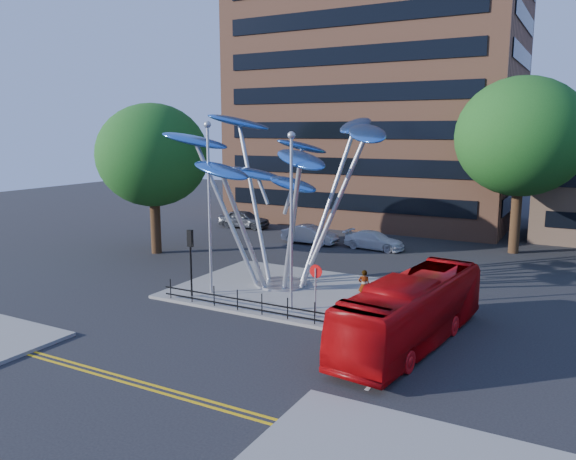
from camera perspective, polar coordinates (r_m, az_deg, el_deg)
The scene contains 18 objects.
ground at distance 24.60m, azimuth -4.08°, elevation -10.13°, with size 120.00×120.00×0.00m, color black.
traffic_island at distance 29.98m, azimuth 0.52°, elevation -6.21°, with size 12.00×9.00×0.15m, color slate.
double_yellow_near at distance 20.21m, azimuth -13.61°, elevation -15.05°, with size 40.00×0.12×0.01m, color gold.
double_yellow_far at distance 20.02m, azimuth -14.21°, elevation -15.34°, with size 40.00×0.12×0.01m, color gold.
brick_tower at distance 55.01m, azimuth 9.10°, elevation 16.79°, with size 25.00×15.00×30.00m, color #8F593E.
tree_right at distance 41.64m, azimuth 22.62°, elevation 8.72°, with size 8.80×8.80×12.11m.
tree_left at distance 39.63m, azimuth -13.58°, elevation 7.37°, with size 7.60×7.60×10.32m.
leaf_sculpture at distance 29.92m, azimuth -0.66°, elevation 6.99°, with size 12.72×9.54×9.51m.
street_lamp_left at distance 28.70m, azimuth -8.02°, elevation 3.72°, with size 0.36×0.36×8.80m.
street_lamp_right at distance 25.64m, azimuth 0.34°, elevation 2.48°, with size 0.36×0.36×8.30m.
traffic_light_island at distance 28.65m, azimuth -9.88°, elevation -1.89°, with size 0.28×0.18×3.42m.
no_entry_sign_island at distance 25.21m, azimuth 2.83°, elevation -5.28°, with size 0.60×0.10×2.45m.
pedestrian_railing_front at distance 26.29m, azimuth -3.93°, elevation -7.51°, with size 10.00×0.06×1.00m.
red_bus at distance 23.13m, azimuth 12.45°, elevation -8.03°, with size 2.34×10.02×2.79m, color #A8070A.
pedestrian at distance 28.11m, azimuth 7.72°, elevation -5.59°, with size 0.57×0.38×1.57m, color gray.
parked_car_left at distance 49.51m, azimuth -4.49°, elevation 1.12°, with size 1.84×4.57×1.56m, color #45484D.
parked_car_mid at distance 42.45m, azimuth 2.24°, elevation -0.47°, with size 1.49×4.26×1.40m, color #989A9F.
parked_car_right at distance 41.03m, azimuth 8.75°, elevation -1.04°, with size 1.80×4.43×1.29m, color silver.
Camera 1 is at (12.53, -19.39, 8.51)m, focal length 35.00 mm.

